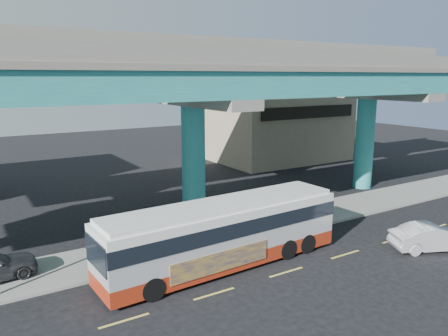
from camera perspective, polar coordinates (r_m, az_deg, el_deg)
ground at (r=21.81m, az=7.62°, el=-13.05°), size 120.00×120.00×0.00m
sidewalk at (r=25.90m, az=-0.20°, el=-8.64°), size 70.00×4.00×0.15m
lane_markings at (r=21.60m, az=8.14°, el=-13.31°), size 58.00×0.12×0.01m
viaduct at (r=27.39m, az=-4.28°, el=11.82°), size 52.00×12.40×11.70m
building_beige at (r=49.30m, az=6.95°, el=5.22°), size 14.00×10.23×7.00m
transit_bus at (r=21.43m, az=-0.02°, el=-8.27°), size 12.71×3.28×3.23m
sedan at (r=26.12m, az=25.53°, el=-8.17°), size 4.79×5.50×1.44m
stop_sign at (r=25.02m, az=4.39°, el=-4.36°), size 0.83×0.15×2.78m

